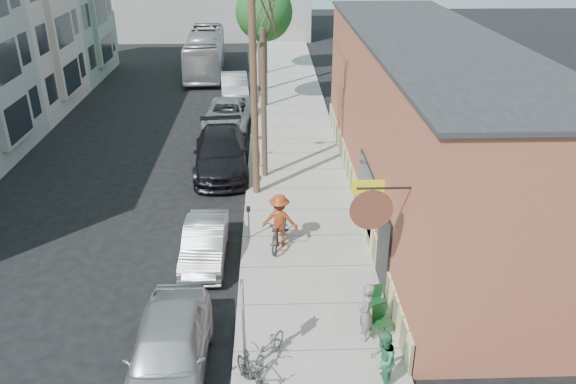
{
  "coord_description": "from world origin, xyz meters",
  "views": [
    {
      "loc": [
        3.06,
        -15.49,
        10.41
      ],
      "look_at": [
        3.67,
        2.84,
        1.5
      ],
      "focal_mm": 35.0,
      "sensor_mm": 36.0,
      "label": 1
    }
  ],
  "objects_px": {
    "bus": "(205,52)",
    "car_1": "(205,243)",
    "tree_leafy_mid": "(264,13)",
    "car_4": "(234,87)",
    "sign_post": "(243,318)",
    "patron_grey": "(366,312)",
    "parking_meter_near": "(249,217)",
    "car_2": "(221,153)",
    "patron_green": "(382,360)",
    "cyclist": "(280,220)",
    "car_3": "(228,114)",
    "car_0": "(169,351)",
    "parked_bike_a": "(252,374)",
    "patio_chair_a": "(380,321)",
    "parking_meter_far": "(253,142)",
    "tree_bare": "(264,106)",
    "parked_bike_b": "(269,348)",
    "utility_pole_near": "(252,67)",
    "patio_chair_b": "(375,302)"
  },
  "relations": [
    {
      "from": "car_4",
      "to": "bus",
      "type": "relative_size",
      "value": 0.45
    },
    {
      "from": "bus",
      "to": "car_4",
      "type": "bearing_deg",
      "value": -72.8
    },
    {
      "from": "patron_green",
      "to": "cyclist",
      "type": "bearing_deg",
      "value": -138.79
    },
    {
      "from": "car_3",
      "to": "car_4",
      "type": "bearing_deg",
      "value": 93.68
    },
    {
      "from": "sign_post",
      "to": "patron_grey",
      "type": "height_order",
      "value": "sign_post"
    },
    {
      "from": "patron_green",
      "to": "sign_post",
      "type": "bearing_deg",
      "value": -77.58
    },
    {
      "from": "car_2",
      "to": "car_3",
      "type": "xyz_separation_m",
      "value": [
        -0.07,
        6.07,
        -0.13
      ]
    },
    {
      "from": "utility_pole_near",
      "to": "car_4",
      "type": "distance_m",
      "value": 15.07
    },
    {
      "from": "tree_leafy_mid",
      "to": "car_4",
      "type": "height_order",
      "value": "tree_leafy_mid"
    },
    {
      "from": "patio_chair_a",
      "to": "patron_green",
      "type": "height_order",
      "value": "patron_green"
    },
    {
      "from": "patio_chair_b",
      "to": "patron_green",
      "type": "height_order",
      "value": "patron_green"
    },
    {
      "from": "tree_leafy_mid",
      "to": "cyclist",
      "type": "height_order",
      "value": "tree_leafy_mid"
    },
    {
      "from": "tree_leafy_mid",
      "to": "car_2",
      "type": "xyz_separation_m",
      "value": [
        -2.0,
        -9.55,
        -4.77
      ]
    },
    {
      "from": "utility_pole_near",
      "to": "patron_grey",
      "type": "bearing_deg",
      "value": -71.2
    },
    {
      "from": "patron_grey",
      "to": "car_4",
      "type": "relative_size",
      "value": 0.36
    },
    {
      "from": "parking_meter_near",
      "to": "parking_meter_far",
      "type": "bearing_deg",
      "value": 90.0
    },
    {
      "from": "parking_meter_far",
      "to": "car_3",
      "type": "distance_m",
      "value": 5.37
    },
    {
      "from": "patron_grey",
      "to": "car_1",
      "type": "xyz_separation_m",
      "value": [
        -4.73,
        4.31,
        -0.36
      ]
    },
    {
      "from": "patio_chair_b",
      "to": "patron_green",
      "type": "xyz_separation_m",
      "value": [
        -0.34,
        -2.74,
        0.37
      ]
    },
    {
      "from": "patron_green",
      "to": "tree_leafy_mid",
      "type": "bearing_deg",
      "value": -150.78
    },
    {
      "from": "parking_meter_far",
      "to": "patron_grey",
      "type": "distance_m",
      "value": 13.25
    },
    {
      "from": "sign_post",
      "to": "parking_meter_far",
      "type": "height_order",
      "value": "sign_post"
    },
    {
      "from": "car_1",
      "to": "sign_post",
      "type": "bearing_deg",
      "value": -74.42
    },
    {
      "from": "parked_bike_a",
      "to": "bus",
      "type": "height_order",
      "value": "bus"
    },
    {
      "from": "patron_green",
      "to": "car_2",
      "type": "xyz_separation_m",
      "value": [
        -4.86,
        13.66,
        -0.1
      ]
    },
    {
      "from": "patron_grey",
      "to": "parked_bike_b",
      "type": "xyz_separation_m",
      "value": [
        -2.58,
        -0.8,
        -0.44
      ]
    },
    {
      "from": "parking_meter_near",
      "to": "car_0",
      "type": "relative_size",
      "value": 0.26
    },
    {
      "from": "sign_post",
      "to": "car_3",
      "type": "xyz_separation_m",
      "value": [
        -1.62,
        19.16,
        -1.11
      ]
    },
    {
      "from": "sign_post",
      "to": "tree_bare",
      "type": "bearing_deg",
      "value": 87.87
    },
    {
      "from": "parked_bike_b",
      "to": "car_4",
      "type": "xyz_separation_m",
      "value": [
        -2.15,
        24.28,
        0.22
      ]
    },
    {
      "from": "patron_grey",
      "to": "car_0",
      "type": "distance_m",
      "value": 5.19
    },
    {
      "from": "patron_grey",
      "to": "car_0",
      "type": "bearing_deg",
      "value": -70.69
    },
    {
      "from": "car_1",
      "to": "car_3",
      "type": "xyz_separation_m",
      "value": [
        -0.07,
        13.67,
        0.08
      ]
    },
    {
      "from": "tree_leafy_mid",
      "to": "car_2",
      "type": "distance_m",
      "value": 10.87
    },
    {
      "from": "patio_chair_b",
      "to": "car_2",
      "type": "relative_size",
      "value": 0.15
    },
    {
      "from": "tree_leafy_mid",
      "to": "parked_bike_a",
      "type": "distance_m",
      "value": 23.79
    },
    {
      "from": "parking_meter_near",
      "to": "car_1",
      "type": "distance_m",
      "value": 1.89
    },
    {
      "from": "patio_chair_b",
      "to": "car_4",
      "type": "height_order",
      "value": "car_4"
    },
    {
      "from": "car_2",
      "to": "bus",
      "type": "distance_m",
      "value": 18.88
    },
    {
      "from": "bus",
      "to": "cyclist",
      "type": "bearing_deg",
      "value": -81.13
    },
    {
      "from": "tree_bare",
      "to": "patron_green",
      "type": "bearing_deg",
      "value": -77.29
    },
    {
      "from": "car_3",
      "to": "car_0",
      "type": "bearing_deg",
      "value": -86.3
    },
    {
      "from": "patron_green",
      "to": "car_2",
      "type": "height_order",
      "value": "patron_green"
    },
    {
      "from": "sign_post",
      "to": "patron_grey",
      "type": "bearing_deg",
      "value": 20.32
    },
    {
      "from": "patio_chair_a",
      "to": "patron_grey",
      "type": "bearing_deg",
      "value": 170.88
    },
    {
      "from": "bus",
      "to": "car_1",
      "type": "bearing_deg",
      "value": -86.82
    },
    {
      "from": "parking_meter_near",
      "to": "car_2",
      "type": "bearing_deg",
      "value": 102.69
    },
    {
      "from": "patio_chair_a",
      "to": "patron_green",
      "type": "xyz_separation_m",
      "value": [
        -0.31,
        -1.87,
        0.37
      ]
    },
    {
      "from": "tree_leafy_mid",
      "to": "parking_meter_near",
      "type": "bearing_deg",
      "value": -91.97
    },
    {
      "from": "parking_meter_far",
      "to": "car_2",
      "type": "relative_size",
      "value": 0.21
    }
  ]
}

